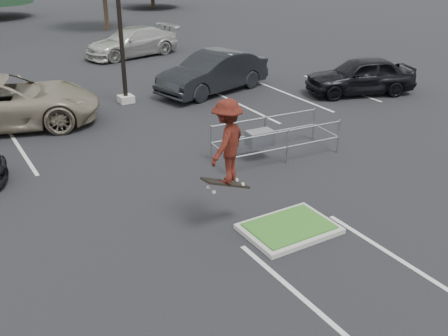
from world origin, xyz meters
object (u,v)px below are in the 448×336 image
cart_corral (264,137)px  skateboarder (226,142)px  car_far_silver (133,42)px  car_l_tan (1,102)px  car_r_black (361,76)px  car_r_charc (213,72)px

cart_corral → skateboarder: bearing=-132.2°
cart_corral → car_far_silver: bearing=87.0°
cart_corral → car_l_tan: 9.93m
car_l_tan → cart_corral: bearing=-122.7°
car_l_tan → car_r_black: 14.95m
car_r_charc → skateboarder: bearing=-42.6°
cart_corral → skateboarder: 4.70m
skateboarder → car_r_black: bearing=178.0°
car_r_charc → car_far_silver: 8.93m
car_r_charc → car_far_silver: bearing=167.4°
cart_corral → car_l_tan: bearing=136.0°
car_r_charc → car_far_silver: (-0.23, 8.93, -0.08)m
cart_corral → car_r_charc: size_ratio=0.76×
car_r_charc → car_r_black: bearing=42.4°
car_r_charc → car_r_black: (5.50, -3.64, -0.08)m
cart_corral → car_far_silver: size_ratio=0.73×
car_r_black → cart_corral: bearing=-45.0°
cart_corral → car_r_black: 8.82m
skateboarder → car_l_tan: 11.08m
car_l_tan → car_r_charc: car_l_tan is taller
car_r_charc → car_far_silver: car_r_charc is taller
cart_corral → car_far_silver: car_far_silver is taller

